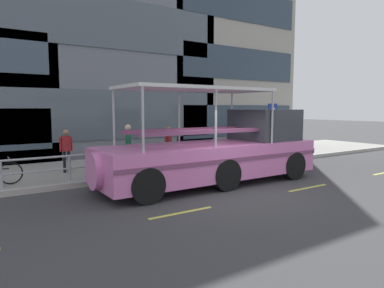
{
  "coord_description": "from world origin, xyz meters",
  "views": [
    {
      "loc": [
        -6.67,
        -8.0,
        2.56
      ],
      "look_at": [
        -0.07,
        2.03,
        1.3
      ],
      "focal_mm": 31.92,
      "sensor_mm": 36.0,
      "label": 1
    }
  ],
  "objects": [
    {
      "name": "curb_edge",
      "position": [
        0.0,
        3.11,
        0.09
      ],
      "size": [
        32.0,
        0.18,
        0.18
      ],
      "primitive_type": "cube",
      "color": "#B2ADA3",
      "rests_on": "ground_plane"
    },
    {
      "name": "pedestrian_near_bow",
      "position": [
        3.79,
        4.41,
        1.26
      ],
      "size": [
        0.51,
        0.24,
        1.79
      ],
      "color": "#1E2338",
      "rests_on": "sidewalk"
    },
    {
      "name": "pedestrian_mid_left",
      "position": [
        0.31,
        4.41,
        1.16
      ],
      "size": [
        0.4,
        0.32,
        1.62
      ],
      "color": "black",
      "rests_on": "sidewalk"
    },
    {
      "name": "curb_guardrail",
      "position": [
        -0.01,
        3.45,
        0.76
      ],
      "size": [
        11.94,
        0.09,
        0.86
      ],
      "color": "#9EA0A8",
      "rests_on": "sidewalk"
    },
    {
      "name": "parking_sign",
      "position": [
        5.78,
        3.79,
        1.95
      ],
      "size": [
        0.6,
        0.12,
        2.61
      ],
      "color": "#4C4F54",
      "rests_on": "sidewalk"
    },
    {
      "name": "pedestrian_near_stern",
      "position": [
        -3.68,
        5.01,
        1.15
      ],
      "size": [
        0.46,
        0.22,
        1.61
      ],
      "color": "black",
      "rests_on": "sidewalk"
    },
    {
      "name": "duck_tour_boat",
      "position": [
        0.72,
        1.22,
        1.07
      ],
      "size": [
        9.68,
        2.51,
        3.23
      ],
      "color": "pink",
      "rests_on": "ground_plane"
    },
    {
      "name": "ground_plane",
      "position": [
        0.0,
        0.0,
        0.0
      ],
      "size": [
        120.0,
        120.0,
        0.0
      ],
      "primitive_type": "plane",
      "color": "#3D3D3F"
    },
    {
      "name": "lane_centreline",
      "position": [
        -0.0,
        -1.04,
        0.0
      ],
      "size": [
        25.8,
        0.12,
        0.01
      ],
      "color": "#DBD64C",
      "rests_on": "ground_plane"
    },
    {
      "name": "pedestrian_mid_right",
      "position": [
        -1.61,
        4.12,
        1.25
      ],
      "size": [
        0.29,
        0.49,
        1.77
      ],
      "color": "#47423D",
      "rests_on": "sidewalk"
    },
    {
      "name": "sidewalk",
      "position": [
        0.0,
        5.6,
        0.09
      ],
      "size": [
        32.0,
        4.8,
        0.18
      ],
      "primitive_type": "cube",
      "color": "#99968E",
      "rests_on": "ground_plane"
    }
  ]
}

